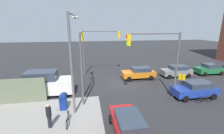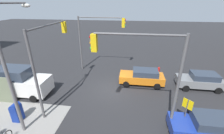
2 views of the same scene
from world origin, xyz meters
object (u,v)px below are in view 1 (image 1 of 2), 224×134
object	(u,v)px
street_lamp_corner	(72,57)
bicycle_at_crosswalk	(205,99)
fire_hydrant	(146,69)
hatchback_green	(209,69)
traffic_signal_se_corner	(98,44)
pedestrian_crossing	(181,87)
van_white_delivery	(46,84)
pedestrian_waiting	(49,115)
traffic_signal_nw_corner	(158,53)
hatchback_blue	(195,89)
sedan_red	(128,125)
hatchback_orange	(139,73)
coupe_gray	(176,71)
traffic_signal_ne_corner	(82,51)
mailbox_blue	(63,101)
bicycle_leaning_on_fence	(68,120)

from	to	relation	value
street_lamp_corner	bicycle_at_crosswalk	size ratio (longest dim) A/B	4.57
fire_hydrant	hatchback_green	world-z (taller)	hatchback_green
traffic_signal_se_corner	pedestrian_crossing	distance (m)	12.29
street_lamp_corner	van_white_delivery	xyz separation A→B (m)	(3.22, -3.63, -3.42)
hatchback_green	street_lamp_corner	bearing A→B (deg)	20.50
van_white_delivery	pedestrian_waiting	size ratio (longest dim) A/B	2.95
pedestrian_crossing	bicycle_at_crosswalk	bearing A→B (deg)	64.78
pedestrian_waiting	pedestrian_crossing	bearing A→B (deg)	-151.85
fire_hydrant	bicycle_at_crosswalk	size ratio (longest dim) A/B	0.54
traffic_signal_nw_corner	pedestrian_waiting	size ratio (longest dim) A/B	3.56
fire_hydrant	pedestrian_waiting	xyz separation A→B (m)	(11.80, 11.60, 0.47)
hatchback_blue	pedestrian_waiting	bearing A→B (deg)	11.19
fire_hydrant	sedan_red	distance (m)	14.91
hatchback_blue	pedestrian_crossing	size ratio (longest dim) A/B	2.88
fire_hydrant	bicycle_at_crosswalk	world-z (taller)	bicycle_at_crosswalk
street_lamp_corner	hatchback_orange	size ratio (longest dim) A/B	1.78
sedan_red	coupe_gray	distance (m)	14.84
fire_hydrant	van_white_delivery	size ratio (longest dim) A/B	0.17
traffic_signal_ne_corner	hatchback_orange	bearing A→B (deg)	-151.72
fire_hydrant	coupe_gray	distance (m)	4.46
mailbox_blue	coupe_gray	size ratio (longest dim) A/B	0.34
bicycle_leaning_on_fence	hatchback_green	bearing A→B (deg)	-155.56
bicycle_leaning_on_fence	bicycle_at_crosswalk	bearing A→B (deg)	-174.49
traffic_signal_nw_corner	van_white_delivery	world-z (taller)	traffic_signal_nw_corner
traffic_signal_nw_corner	street_lamp_corner	bearing A→B (deg)	6.95
sedan_red	fire_hydrant	bearing A→B (deg)	-116.08
street_lamp_corner	hatchback_orange	distance (m)	11.41
van_white_delivery	bicycle_leaning_on_fence	xyz separation A→B (m)	(-2.77, 5.40, -0.93)
traffic_signal_se_corner	hatchback_blue	bearing A→B (deg)	134.59
street_lamp_corner	van_white_delivery	size ratio (longest dim) A/B	1.48
street_lamp_corner	bicycle_at_crosswalk	world-z (taller)	street_lamp_corner
mailbox_blue	bicycle_at_crosswalk	xyz separation A→B (m)	(-13.00, 1.00, -0.42)
hatchback_green	pedestrian_waiting	bearing A→B (deg)	23.66
pedestrian_crossing	hatchback_green	bearing A→B (deg)	164.01
fire_hydrant	sedan_red	xyz separation A→B (m)	(6.55, 13.39, 0.36)
coupe_gray	bicycle_leaning_on_fence	distance (m)	16.74
hatchback_green	hatchback_orange	size ratio (longest dim) A/B	0.90
traffic_signal_nw_corner	bicycle_leaning_on_fence	size ratio (longest dim) A/B	3.71
hatchback_blue	van_white_delivery	distance (m)	15.35
van_white_delivery	bicycle_at_crosswalk	distance (m)	15.77
hatchback_green	sedan_red	xyz separation A→B (m)	(15.70, 10.97, 0.00)
street_lamp_corner	bicycle_at_crosswalk	bearing A→B (deg)	177.29
fire_hydrant	bicycle_leaning_on_fence	world-z (taller)	bicycle_leaning_on_fence
hatchback_orange	pedestrian_crossing	xyz separation A→B (m)	(-2.85, 5.42, -0.05)
traffic_signal_nw_corner	bicycle_leaning_on_fence	xyz separation A→B (m)	(8.11, 2.70, -4.27)
sedan_red	hatchback_blue	world-z (taller)	same
van_white_delivery	mailbox_blue	bearing A→B (deg)	124.10
coupe_gray	van_white_delivery	world-z (taller)	van_white_delivery
traffic_signal_nw_corner	mailbox_blue	distance (m)	9.54
pedestrian_waiting	bicycle_leaning_on_fence	bearing A→B (deg)	-158.18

